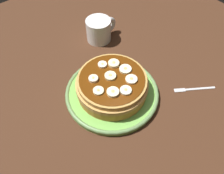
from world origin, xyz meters
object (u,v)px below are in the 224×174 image
(banana_slice_1, at_px, (93,79))
(coffee_mug, at_px, (99,29))
(banana_slice_0, at_px, (110,76))
(banana_slice_6, at_px, (131,79))
(pancake_stack, at_px, (112,85))
(fork, at_px, (192,89))
(banana_slice_4, at_px, (126,90))
(plate, at_px, (112,93))
(banana_slice_8, at_px, (113,92))
(banana_slice_2, at_px, (102,65))
(banana_slice_7, at_px, (114,64))
(banana_slice_5, at_px, (125,69))
(banana_slice_3, at_px, (98,91))

(banana_slice_1, bearing_deg, coffee_mug, 49.31)
(banana_slice_0, relative_size, banana_slice_6, 0.98)
(pancake_stack, relative_size, fork, 1.86)
(banana_slice_6, height_order, coffee_mug, banana_slice_6)
(banana_slice_4, distance_m, fork, 0.23)
(plate, relative_size, banana_slice_4, 8.93)
(banana_slice_6, xyz_separation_m, banana_slice_8, (-0.07, -0.00, 0.00))
(banana_slice_2, relative_size, banana_slice_7, 0.81)
(banana_slice_2, height_order, banana_slice_5, same)
(pancake_stack, distance_m, banana_slice_8, 0.06)
(pancake_stack, xyz_separation_m, banana_slice_3, (-0.06, -0.01, 0.03))
(banana_slice_1, xyz_separation_m, banana_slice_5, (0.09, -0.03, -0.00))
(banana_slice_3, height_order, banana_slice_4, same)
(pancake_stack, height_order, banana_slice_3, banana_slice_3)
(banana_slice_4, xyz_separation_m, coffee_mug, (0.13, 0.29, -0.04))
(banana_slice_0, relative_size, banana_slice_7, 1.00)
(pancake_stack, xyz_separation_m, fork, (0.20, -0.14, -0.05))
(banana_slice_0, distance_m, banana_slice_5, 0.05)
(plate, distance_m, pancake_stack, 0.04)
(banana_slice_3, xyz_separation_m, banana_slice_8, (0.03, -0.03, 0.00))
(banana_slice_0, xyz_separation_m, banana_slice_2, (0.01, 0.05, -0.00))
(banana_slice_6, bearing_deg, fork, -31.96)
(banana_slice_3, xyz_separation_m, banana_slice_6, (0.09, -0.03, 0.00))
(banana_slice_1, distance_m, banana_slice_5, 0.10)
(banana_slice_3, distance_m, coffee_mug, 0.31)
(banana_slice_1, bearing_deg, fork, -34.78)
(banana_slice_3, distance_m, banana_slice_4, 0.07)
(banana_slice_2, bearing_deg, plate, -100.11)
(coffee_mug, relative_size, fork, 1.08)
(banana_slice_6, distance_m, fork, 0.21)
(plate, bearing_deg, banana_slice_5, 2.72)
(banana_slice_6, bearing_deg, plate, 134.00)
(banana_slice_2, distance_m, banana_slice_3, 0.09)
(plate, height_order, banana_slice_7, banana_slice_7)
(plate, xyz_separation_m, banana_slice_3, (-0.06, -0.01, 0.07))
(banana_slice_2, xyz_separation_m, banana_slice_8, (-0.04, -0.10, 0.00))
(banana_slice_5, height_order, coffee_mug, banana_slice_5)
(plate, relative_size, banana_slice_7, 8.60)
(pancake_stack, distance_m, banana_slice_5, 0.06)
(banana_slice_0, height_order, banana_slice_4, banana_slice_0)
(plate, relative_size, fork, 2.47)
(banana_slice_2, relative_size, banana_slice_4, 0.84)
(banana_slice_4, xyz_separation_m, banana_slice_6, (0.04, 0.02, -0.00))
(coffee_mug, height_order, fork, coffee_mug)
(banana_slice_0, distance_m, banana_slice_8, 0.06)
(plate, distance_m, banana_slice_0, 0.07)
(banana_slice_0, height_order, banana_slice_7, banana_slice_7)
(banana_slice_6, bearing_deg, banana_slice_2, 106.18)
(banana_slice_5, xyz_separation_m, fork, (0.16, -0.15, -0.08))
(pancake_stack, distance_m, banana_slice_7, 0.06)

